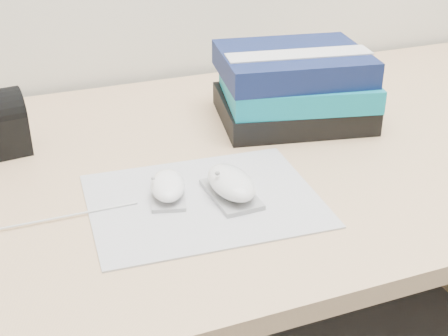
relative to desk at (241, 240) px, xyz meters
name	(u,v)px	position (x,y,z in m)	size (l,w,h in m)	color
desk	(241,240)	(0.00, 0.00, 0.00)	(1.60, 0.80, 0.73)	tan
mousepad	(204,200)	(-0.15, -0.20, 0.24)	(0.34, 0.26, 0.00)	#9A9AA2
mouse_rear	(168,187)	(-0.19, -0.17, 0.25)	(0.07, 0.10, 0.04)	#A7A7AA
mouse_front	(231,185)	(-0.11, -0.21, 0.26)	(0.06, 0.11, 0.05)	#98999B
usb_cable	(58,218)	(-0.36, -0.17, 0.24)	(0.00, 0.00, 0.23)	silver
book_stack	(294,86)	(0.12, 0.03, 0.30)	(0.31, 0.27, 0.14)	black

